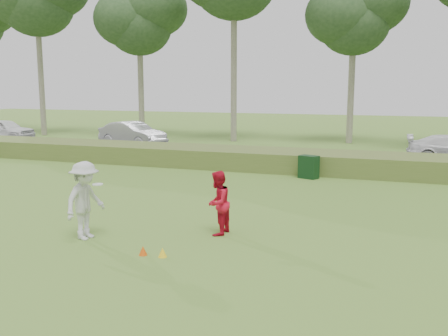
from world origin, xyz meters
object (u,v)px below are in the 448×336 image
at_px(utility_cabinet, 309,167).
at_px(car_left, 5,129).
at_px(car_mid, 132,134).
at_px(player_red, 218,203).
at_px(cone_orange, 143,251).
at_px(cone_yellow, 163,252).
at_px(player_white, 85,201).

height_order(utility_cabinet, car_left, car_left).
relative_size(utility_cabinet, car_mid, 0.20).
bearing_deg(player_red, cone_orange, -22.92).
bearing_deg(cone_orange, utility_cabinet, 80.28).
relative_size(utility_cabinet, car_left, 0.23).
xyz_separation_m(cone_yellow, utility_cabinet, (1.43, 11.18, 0.38)).
bearing_deg(player_white, player_red, -57.61).
height_order(player_white, cone_yellow, player_white).
bearing_deg(cone_yellow, player_white, 165.97).
relative_size(cone_orange, cone_yellow, 0.99).
distance_m(player_white, cone_orange, 2.31).
bearing_deg(player_white, car_left, 53.69).
relative_size(player_red, cone_yellow, 7.68).
bearing_deg(cone_yellow, car_mid, 121.57).
bearing_deg(cone_yellow, car_left, 139.52).
height_order(cone_yellow, utility_cabinet, utility_cabinet).
bearing_deg(cone_yellow, utility_cabinet, 82.73).
height_order(utility_cabinet, car_mid, car_mid).
height_order(cone_yellow, car_left, car_left).
distance_m(cone_yellow, car_mid, 21.68).
xyz_separation_m(cone_yellow, car_mid, (-11.35, 18.46, 0.74)).
height_order(player_red, car_left, player_red).
xyz_separation_m(cone_orange, cone_yellow, (0.49, 0.03, 0.00)).
distance_m(utility_cabinet, car_left, 25.03).
bearing_deg(player_red, utility_cabinet, 178.42).
relative_size(cone_orange, car_left, 0.05).
xyz_separation_m(cone_orange, car_left, (-21.83, 19.09, 0.70)).
distance_m(player_white, car_mid, 19.90).
xyz_separation_m(player_red, cone_orange, (-1.08, -2.16, -0.75)).
bearing_deg(car_mid, player_white, -136.58).
distance_m(player_red, car_left, 28.49).
height_order(player_red, car_mid, player_red).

